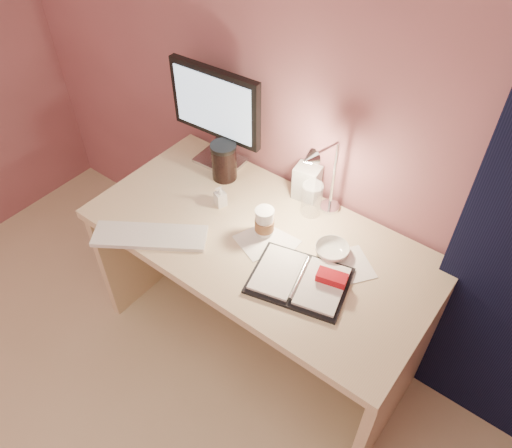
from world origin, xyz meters
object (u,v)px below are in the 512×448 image
Objects in this scene: monitor at (217,109)px; coffee_cup at (264,223)px; desk at (270,263)px; planner at (302,280)px; keyboard at (150,236)px; product_box at (307,183)px; dark_jar at (224,163)px; lotion_bottle at (220,196)px; bowl at (332,251)px; clear_cup at (312,199)px; desk_lamp at (329,180)px.

monitor reaches higher than coffee_cup.
desk is 3.51× the size of planner.
keyboard is 2.88× the size of product_box.
keyboard is at bearing -88.85° from dark_jar.
lotion_bottle is 0.62× the size of dark_jar.
product_box is (0.25, 0.26, 0.03)m from lotion_bottle.
bowl is at bearing 4.80° from lotion_bottle.
lotion_bottle is at bearing 150.29° from planner.
monitor is at bearing 66.39° from keyboard.
keyboard is (0.10, -0.54, -0.27)m from monitor.
monitor reaches higher than planner.
desk is at bearing -115.54° from clear_cup.
clear_cup reaches higher than bowl.
bowl is at bearing -17.65° from monitor.
desk_lamp reaches higher than bowl.
dark_jar is (-0.10, 0.15, 0.03)m from lotion_bottle.
planner is 2.57× the size of dark_jar.
clear_cup is 1.12× the size of bowl.
planner is 3.08× the size of bowl.
desk_lamp is at bearing 2.63° from dark_jar.
product_box is at bearing 88.23° from coffee_cup.
monitor reaches higher than lotion_bottle.
bowl is 1.35× the size of lotion_bottle.
lotion_bottle is (0.10, 0.32, 0.04)m from keyboard.
clear_cup is (0.42, 0.51, 0.06)m from keyboard.
bowl is 0.84× the size of product_box.
monitor is 3.76× the size of coffee_cup.
keyboard is 3.06× the size of clear_cup.
product_box reaches higher than coffee_cup.
dark_jar is at bearing 124.75° from lotion_bottle.
monitor is 3.01× the size of dark_jar.
desk is at bearing -101.11° from product_box.
clear_cup reaches higher than keyboard.
planner is (0.60, 0.18, 0.00)m from keyboard.
planner is at bearing -61.54° from clear_cup.
monitor is 0.78m from bowl.
clear_cup reaches higher than coffee_cup.
coffee_cup reaches higher than planner.
monitor is 0.49m from product_box.
lotion_bottle is at bearing -141.31° from desk_lamp.
keyboard is at bearing -134.86° from desk.
desk_lamp is (0.07, -0.02, 0.15)m from clear_cup.
clear_cup is at bearing 69.73° from coffee_cup.
coffee_cup is 0.28m from product_box.
desk is 14.63× the size of lotion_bottle.
monitor reaches higher than dark_jar.
lotion_bottle is at bearing 39.32° from keyboard.
product_box is (0.36, 0.11, -0.00)m from dark_jar.
desk_lamp is at bearing 94.17° from planner.
coffee_cup is 0.80× the size of product_box.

